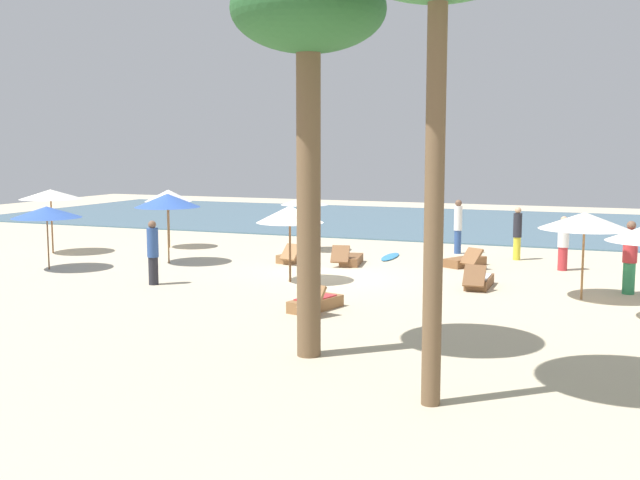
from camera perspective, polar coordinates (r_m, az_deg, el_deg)
The scene contains 21 objects.
ground_plane at distance 22.53m, azimuth 0.09°, elevation -2.80°, with size 60.00×60.00×0.00m, color beige.
ocean_water at distance 38.70m, azimuth 9.45°, elevation 1.31°, with size 48.00×16.00×0.06m, color #476B7F.
umbrella_0 at distance 25.43m, azimuth -11.38°, elevation 2.93°, with size 2.15×2.15×2.31m.
umbrella_3 at distance 21.48m, azimuth -2.28°, elevation 1.94°, with size 1.91×1.91×2.18m.
umbrella_4 at distance 29.37m, azimuth -11.32°, elevation 3.28°, with size 1.78×1.78×2.21m.
umbrella_5 at distance 25.19m, azimuth -19.83°, elevation 1.98°, with size 2.14×2.14×1.99m.
umbrella_6 at distance 27.91m, azimuth -1.18°, elevation 2.96°, with size 1.75×1.75×2.02m.
umbrella_7 at distance 20.11m, azimuth 19.24°, elevation 1.37°, with size 2.26×2.26×2.22m.
umbrella_8 at distance 28.97m, azimuth -19.57°, elevation 3.25°, with size 2.19×2.19×2.31m.
lounger_0 at distance 24.92m, azimuth 10.89°, elevation -1.58°, with size 1.30×1.78×0.67m.
lounger_1 at distance 21.31m, azimuth 11.83°, elevation -3.04°, with size 0.63×1.69×0.70m.
lounger_2 at distance 25.46m, azimuth -1.86°, elevation -1.27°, with size 0.88×1.78×0.67m.
lounger_3 at distance 24.88m, azimuth 2.29°, elevation -1.46°, with size 0.91×1.77×0.69m.
lounger_4 at distance 18.00m, azimuth -0.36°, elevation -4.75°, with size 0.98×1.76×0.72m.
person_0 at distance 24.78m, azimuth 17.79°, elevation -0.23°, with size 0.43×0.43×1.70m.
person_1 at distance 21.68m, azimuth -12.43°, elevation -0.89°, with size 0.32×0.32×1.81m.
person_2 at distance 27.72m, azimuth 10.32°, elevation 1.08°, with size 0.35×0.35×1.95m.
person_3 at distance 26.61m, azimuth 14.59°, elevation 0.53°, with size 0.36×0.36×1.81m.
person_4 at distance 21.42m, azimuth 22.23°, elevation -1.20°, with size 0.39×0.39×1.93m.
palm_0 at distance 13.89m, azimuth -0.89°, elevation 15.73°, with size 2.76×2.76×7.01m.
surfboard at distance 26.53m, azimuth 5.29°, elevation -1.25°, with size 0.60×2.03×0.07m.
Camera 1 is at (8.22, -20.62, 3.88)m, focal length 42.63 mm.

